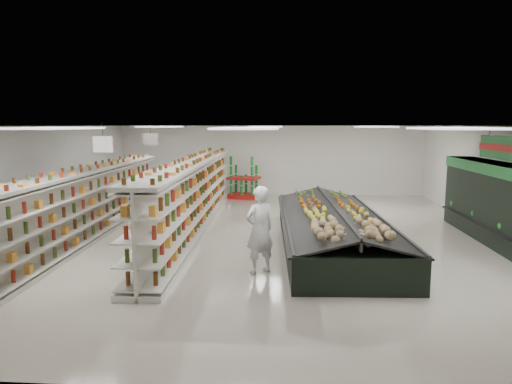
# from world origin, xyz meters

# --- Properties ---
(floor) EXTENTS (16.00, 16.00, 0.00)m
(floor) POSITION_xyz_m (0.00, 0.00, 0.00)
(floor) COLOR beige
(floor) RESTS_ON ground
(ceiling) EXTENTS (14.00, 16.00, 0.02)m
(ceiling) POSITION_xyz_m (0.00, 0.00, 3.20)
(ceiling) COLOR white
(ceiling) RESTS_ON wall_back
(wall_back) EXTENTS (14.00, 0.02, 3.20)m
(wall_back) POSITION_xyz_m (0.00, 8.00, 1.60)
(wall_back) COLOR white
(wall_back) RESTS_ON floor
(wall_front) EXTENTS (14.00, 0.02, 3.20)m
(wall_front) POSITION_xyz_m (0.00, -8.00, 1.60)
(wall_front) COLOR white
(wall_front) RESTS_ON floor
(wall_left) EXTENTS (0.02, 16.00, 3.20)m
(wall_left) POSITION_xyz_m (-7.00, 0.00, 1.60)
(wall_left) COLOR white
(wall_left) RESTS_ON floor
(wall_right) EXTENTS (0.02, 16.00, 3.20)m
(wall_right) POSITION_xyz_m (7.00, 0.00, 1.60)
(wall_right) COLOR white
(wall_right) RESTS_ON floor
(aisle_sign_near) EXTENTS (0.52, 0.06, 0.75)m
(aisle_sign_near) POSITION_xyz_m (-3.80, -2.00, 2.75)
(aisle_sign_near) COLOR white
(aisle_sign_near) RESTS_ON ceiling
(aisle_sign_far) EXTENTS (0.52, 0.06, 0.75)m
(aisle_sign_far) POSITION_xyz_m (-3.80, 2.00, 2.75)
(aisle_sign_far) COLOR white
(aisle_sign_far) RESTS_ON ceiling
(hortifruti_banner) EXTENTS (0.12, 3.20, 0.95)m
(hortifruti_banner) POSITION_xyz_m (6.25, -1.50, 2.65)
(hortifruti_banner) COLOR #1E702F
(hortifruti_banner) RESTS_ON ceiling
(gondola_left) EXTENTS (1.19, 11.51, 1.99)m
(gondola_left) POSITION_xyz_m (-4.87, -0.72, 0.91)
(gondola_left) COLOR beige
(gondola_left) RESTS_ON floor
(gondola_center) EXTENTS (1.27, 12.32, 2.13)m
(gondola_center) POSITION_xyz_m (-2.11, 0.77, 0.98)
(gondola_center) COLOR beige
(gondola_center) RESTS_ON floor
(produce_island) EXTENTS (3.08, 7.71, 1.13)m
(produce_island) POSITION_xyz_m (2.03, -1.01, 0.52)
(produce_island) COLOR black
(produce_island) RESTS_ON floor
(soda_endcap) EXTENTS (1.51, 1.19, 1.71)m
(soda_endcap) POSITION_xyz_m (-1.11, 6.79, 0.83)
(soda_endcap) COLOR red
(soda_endcap) RESTS_ON floor
(shopper_main) EXTENTS (0.84, 0.79, 1.93)m
(shopper_main) POSITION_xyz_m (0.21, -3.46, 0.97)
(shopper_main) COLOR white
(shopper_main) RESTS_ON floor
(shopper_background) EXTENTS (0.80, 0.98, 1.73)m
(shopper_background) POSITION_xyz_m (-3.59, 4.43, 0.86)
(shopper_background) COLOR #997D5E
(shopper_background) RESTS_ON floor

